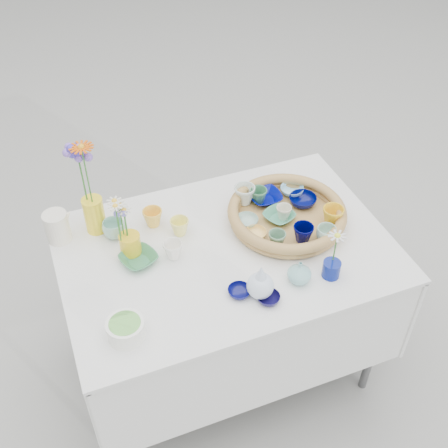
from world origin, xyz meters
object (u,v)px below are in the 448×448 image
object	(u,v)px
wicker_tray	(287,215)
tall_vase_yellow	(94,215)
display_table	(226,363)
bud_vase_seafoam	(299,272)

from	to	relation	value
wicker_tray	tall_vase_yellow	world-z (taller)	tall_vase_yellow
display_table	tall_vase_yellow	size ratio (longest dim) A/B	8.31
display_table	wicker_tray	bearing A→B (deg)	10.12
wicker_tray	bud_vase_seafoam	bearing A→B (deg)	-107.89
tall_vase_yellow	bud_vase_seafoam	bearing A→B (deg)	-40.83
display_table	wicker_tray	xyz separation A→B (m)	(0.28, 0.05, 0.80)
bud_vase_seafoam	tall_vase_yellow	world-z (taller)	tall_vase_yellow
display_table	wicker_tray	world-z (taller)	wicker_tray
wicker_tray	tall_vase_yellow	distance (m)	0.76
display_table	tall_vase_yellow	xyz separation A→B (m)	(-0.44, 0.28, 0.84)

